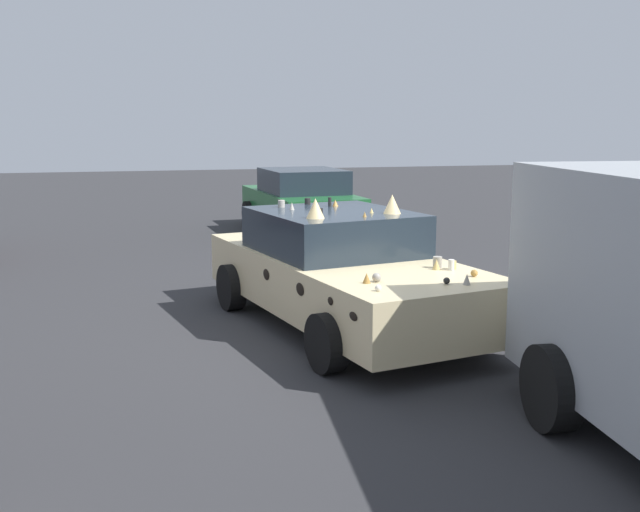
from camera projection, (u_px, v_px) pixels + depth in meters
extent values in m
plane|color=#2D2D30|center=(344.00, 327.00, 9.32)|extent=(60.00, 60.00, 0.00)
cube|color=beige|center=(344.00, 281.00, 9.22)|extent=(4.89, 2.74, 0.64)
cube|color=#1E2833|center=(334.00, 231.00, 9.36)|extent=(2.23, 2.05, 0.51)
cylinder|color=black|center=(479.00, 321.00, 8.41)|extent=(0.65, 0.34, 0.61)
cylinder|color=black|center=(327.00, 343.00, 7.60)|extent=(0.65, 0.34, 0.61)
cylinder|color=black|center=(356.00, 275.00, 10.94)|extent=(0.65, 0.34, 0.61)
cylinder|color=black|center=(231.00, 287.00, 10.12)|extent=(0.65, 0.34, 0.61)
ellipsoid|color=black|center=(300.00, 289.00, 8.13)|extent=(0.20, 0.06, 0.14)
ellipsoid|color=black|center=(384.00, 274.00, 10.17)|extent=(0.14, 0.05, 0.15)
ellipsoid|color=black|center=(342.00, 244.00, 11.21)|extent=(0.13, 0.05, 0.10)
ellipsoid|color=black|center=(386.00, 263.00, 10.10)|extent=(0.17, 0.05, 0.10)
ellipsoid|color=black|center=(266.00, 275.00, 8.99)|extent=(0.18, 0.06, 0.13)
ellipsoid|color=black|center=(418.00, 280.00, 9.43)|extent=(0.18, 0.06, 0.12)
ellipsoid|color=black|center=(353.00, 316.00, 7.07)|extent=(0.15, 0.05, 0.09)
ellipsoid|color=black|center=(330.00, 301.00, 7.48)|extent=(0.11, 0.04, 0.08)
ellipsoid|color=black|center=(503.00, 314.00, 8.01)|extent=(0.17, 0.05, 0.13)
sphere|color=#A87A38|center=(474.00, 273.00, 7.89)|extent=(0.07, 0.07, 0.07)
cylinder|color=tan|center=(453.00, 265.00, 8.29)|extent=(0.09, 0.09, 0.09)
sphere|color=black|center=(447.00, 281.00, 7.54)|extent=(0.07, 0.07, 0.07)
cone|color=tan|center=(436.00, 264.00, 8.26)|extent=(0.12, 0.12, 0.12)
sphere|color=silver|center=(378.00, 288.00, 7.23)|extent=(0.06, 0.06, 0.06)
cone|color=gray|center=(467.00, 279.00, 7.50)|extent=(0.08, 0.08, 0.11)
cylinder|color=gray|center=(437.00, 262.00, 8.35)|extent=(0.14, 0.14, 0.13)
sphere|color=black|center=(378.00, 279.00, 7.65)|extent=(0.06, 0.06, 0.06)
cylinder|color=silver|center=(451.00, 265.00, 8.22)|extent=(0.08, 0.08, 0.12)
sphere|color=gray|center=(377.00, 277.00, 7.63)|extent=(0.09, 0.09, 0.09)
cone|color=#A87A38|center=(367.00, 278.00, 7.57)|extent=(0.11, 0.11, 0.10)
cylinder|color=black|center=(321.00, 211.00, 8.92)|extent=(0.07, 0.07, 0.08)
cylinder|color=gray|center=(281.00, 204.00, 9.69)|extent=(0.10, 0.10, 0.09)
cone|color=#A87A38|center=(335.00, 203.00, 9.81)|extent=(0.09, 0.09, 0.08)
cone|color=tan|center=(372.00, 210.00, 9.10)|extent=(0.06, 0.06, 0.06)
cylinder|color=black|center=(330.00, 202.00, 9.78)|extent=(0.06, 0.06, 0.12)
cone|color=gray|center=(292.00, 206.00, 9.42)|extent=(0.08, 0.08, 0.10)
cone|color=#A87A38|center=(365.00, 214.00, 8.73)|extent=(0.06, 0.06, 0.06)
cylinder|color=black|center=(308.00, 201.00, 10.04)|extent=(0.10, 0.10, 0.08)
cone|color=#D8BC7F|center=(392.00, 204.00, 9.04)|extent=(0.21, 0.21, 0.23)
cone|color=#D8BC7F|center=(315.00, 208.00, 8.60)|extent=(0.21, 0.21, 0.23)
cylinder|color=black|center=(551.00, 388.00, 6.18)|extent=(0.74, 0.31, 0.72)
cube|color=#1E602D|center=(301.00, 206.00, 17.10)|extent=(4.20, 2.05, 0.66)
cube|color=#1E2833|center=(303.00, 181.00, 16.81)|extent=(2.06, 1.75, 0.51)
cylinder|color=black|center=(249.00, 214.00, 18.04)|extent=(0.62, 0.26, 0.60)
cylinder|color=black|center=(321.00, 211.00, 18.61)|extent=(0.62, 0.26, 0.60)
cylinder|color=black|center=(277.00, 228.00, 15.69)|extent=(0.62, 0.26, 0.60)
cylinder|color=black|center=(358.00, 224.00, 16.25)|extent=(0.62, 0.26, 0.60)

